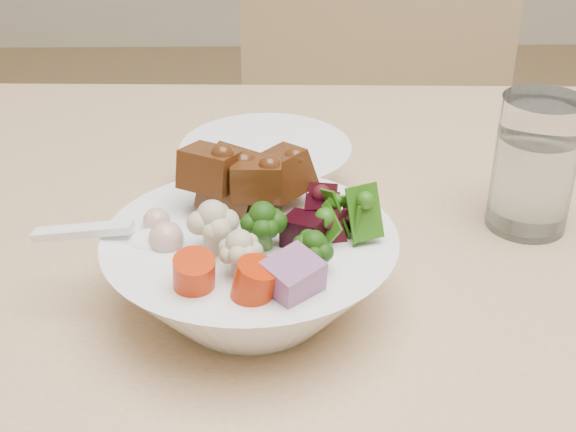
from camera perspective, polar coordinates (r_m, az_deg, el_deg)
The scene contains 5 objects.
chair_far at distance 1.23m, azimuth 5.43°, elevation 3.64°, with size 0.50×0.50×0.93m.
food_bowl at distance 0.55m, azimuth -2.51°, elevation -3.60°, with size 0.20×0.20×0.11m.
soup_spoon at distance 0.54m, azimuth -10.89°, elevation -1.57°, with size 0.10×0.03×0.02m.
water_glass at distance 0.67m, azimuth 17.07°, elevation 3.18°, with size 0.06×0.06×0.11m.
side_bowl at distance 0.69m, azimuth -1.58°, elevation 3.18°, with size 0.15×0.15×0.05m, color white, non-canonical shape.
Camera 1 is at (-0.37, -0.31, 1.06)m, focal length 50.00 mm.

